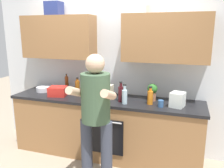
% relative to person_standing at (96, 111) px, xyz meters
% --- Properties ---
extents(ground_plane, '(12.00, 12.00, 0.00)m').
position_rel_person_standing_xyz_m(ground_plane, '(-0.14, 0.71, -0.96)').
color(ground_plane, gray).
extents(back_wall_unit, '(4.00, 0.38, 2.50)m').
position_rel_person_standing_xyz_m(back_wall_unit, '(-0.15, 0.98, 0.54)').
color(back_wall_unit, silver).
rests_on(back_wall_unit, ground).
extents(counter, '(2.84, 0.67, 0.90)m').
position_rel_person_standing_xyz_m(counter, '(-0.14, 0.70, -0.51)').
color(counter, olive).
rests_on(counter, ground).
extents(person_standing, '(0.49, 0.45, 1.62)m').
position_rel_person_standing_xyz_m(person_standing, '(0.00, 0.00, 0.00)').
color(person_standing, '#383D4C').
rests_on(person_standing, ground).
extents(bottle_soy, '(0.06, 0.06, 0.25)m').
position_rel_person_standing_xyz_m(bottle_soy, '(-0.41, 0.66, 0.04)').
color(bottle_soy, black).
rests_on(bottle_soy, counter).
extents(bottle_juice, '(0.08, 0.08, 0.25)m').
position_rel_person_standing_xyz_m(bottle_juice, '(0.53, 0.64, 0.04)').
color(bottle_juice, orange).
rests_on(bottle_juice, counter).
extents(bottle_vinegar, '(0.06, 0.06, 0.29)m').
position_rel_person_standing_xyz_m(bottle_vinegar, '(-0.87, 0.90, 0.07)').
color(bottle_vinegar, brown).
rests_on(bottle_vinegar, counter).
extents(bottle_syrup, '(0.07, 0.07, 0.27)m').
position_rel_person_standing_xyz_m(bottle_syrup, '(-0.61, 0.77, 0.06)').
color(bottle_syrup, '#8C4C14').
rests_on(bottle_syrup, counter).
extents(bottle_hotsauce, '(0.07, 0.07, 0.29)m').
position_rel_person_standing_xyz_m(bottle_hotsauce, '(-0.37, 0.57, 0.06)').
color(bottle_hotsauce, red).
rests_on(bottle_hotsauce, counter).
extents(bottle_wine, '(0.07, 0.07, 0.29)m').
position_rel_person_standing_xyz_m(bottle_wine, '(0.12, 0.63, 0.06)').
color(bottle_wine, '#471419').
rests_on(bottle_wine, counter).
extents(bottle_water, '(0.07, 0.07, 0.27)m').
position_rel_person_standing_xyz_m(bottle_water, '(0.20, 0.55, 0.05)').
color(bottle_water, silver).
rests_on(bottle_water, counter).
extents(cup_tea, '(0.07, 0.07, 0.09)m').
position_rel_person_standing_xyz_m(cup_tea, '(0.69, 0.56, -0.01)').
color(cup_tea, '#33598C').
rests_on(cup_tea, counter).
extents(mixing_bowl, '(0.22, 0.22, 0.07)m').
position_rel_person_standing_xyz_m(mixing_bowl, '(-1.24, 0.77, -0.02)').
color(mixing_bowl, silver).
rests_on(mixing_bowl, counter).
extents(potted_herb, '(0.14, 0.14, 0.24)m').
position_rel_person_standing_xyz_m(potted_herb, '(0.54, 0.82, 0.08)').
color(potted_herb, '#9E6647').
rests_on(potted_herb, counter).
extents(grocery_bag_rice, '(0.18, 0.23, 0.20)m').
position_rel_person_standing_xyz_m(grocery_bag_rice, '(-0.11, 0.67, 0.04)').
color(grocery_bag_rice, beige).
rests_on(grocery_bag_rice, counter).
extents(grocery_bag_produce, '(0.21, 0.23, 0.19)m').
position_rel_person_standing_xyz_m(grocery_bag_produce, '(0.89, 0.64, 0.04)').
color(grocery_bag_produce, silver).
rests_on(grocery_bag_produce, counter).
extents(grocery_bag_crisps, '(0.30, 0.27, 0.14)m').
position_rel_person_standing_xyz_m(grocery_bag_crisps, '(-0.87, 0.62, 0.01)').
color(grocery_bag_crisps, red).
rests_on(grocery_bag_crisps, counter).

